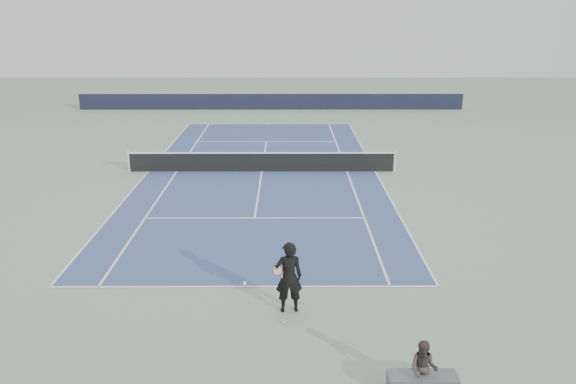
{
  "coord_description": "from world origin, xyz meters",
  "views": [
    {
      "loc": [
        1.19,
        -26.09,
        7.43
      ],
      "look_at": [
        1.25,
        -6.59,
        1.1
      ],
      "focal_mm": 35.0,
      "sensor_mm": 36.0,
      "label": 1
    }
  ],
  "objects_px": {
    "tennis_net": "(262,162)",
    "tennis_ball": "(283,323)",
    "spectator_bench": "(423,376)",
    "tennis_player": "(289,277)"
  },
  "relations": [
    {
      "from": "tennis_net",
      "to": "tennis_ball",
      "type": "bearing_deg",
      "value": -85.4
    },
    {
      "from": "tennis_net",
      "to": "tennis_player",
      "type": "distance_m",
      "value": 13.25
    },
    {
      "from": "tennis_player",
      "to": "spectator_bench",
      "type": "xyz_separation_m",
      "value": [
        2.69,
        -3.33,
        -0.54
      ]
    },
    {
      "from": "tennis_net",
      "to": "tennis_player",
      "type": "relative_size",
      "value": 6.71
    },
    {
      "from": "tennis_ball",
      "to": "spectator_bench",
      "type": "distance_m",
      "value": 3.91
    },
    {
      "from": "tennis_net",
      "to": "spectator_bench",
      "type": "height_order",
      "value": "spectator_bench"
    },
    {
      "from": "tennis_player",
      "to": "spectator_bench",
      "type": "relative_size",
      "value": 1.32
    },
    {
      "from": "tennis_player",
      "to": "tennis_net",
      "type": "bearing_deg",
      "value": 95.41
    },
    {
      "from": "tennis_net",
      "to": "tennis_player",
      "type": "bearing_deg",
      "value": -84.59
    },
    {
      "from": "tennis_player",
      "to": "spectator_bench",
      "type": "distance_m",
      "value": 4.32
    }
  ]
}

